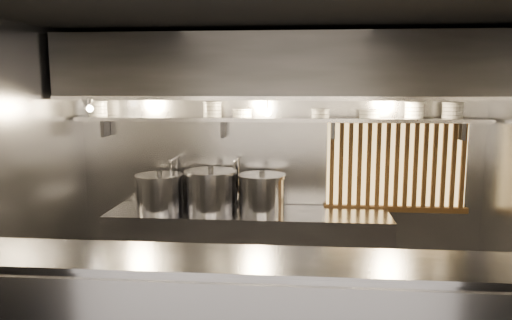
% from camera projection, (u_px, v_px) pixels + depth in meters
% --- Properties ---
extents(ceiling, '(4.50, 4.50, 0.00)m').
position_uv_depth(ceiling, '(270.00, 14.00, 3.92)').
color(ceiling, black).
rests_on(ceiling, wall_back).
extents(wall_back, '(4.50, 0.00, 4.50)m').
position_uv_depth(wall_back, '(278.00, 161.00, 5.61)').
color(wall_back, gray).
rests_on(wall_back, floor).
extents(wall_left, '(0.00, 3.00, 3.00)m').
position_uv_depth(wall_left, '(11.00, 183.00, 4.33)').
color(wall_left, gray).
rests_on(wall_left, floor).
extents(cooking_bench, '(3.00, 0.70, 0.90)m').
position_uv_depth(cooking_bench, '(248.00, 252.00, 5.41)').
color(cooking_bench, '#9B9BA1').
rests_on(cooking_bench, floor).
extents(bowl_shelf, '(4.40, 0.34, 0.04)m').
position_uv_depth(bowl_shelf, '(277.00, 119.00, 5.36)').
color(bowl_shelf, '#9B9BA1').
rests_on(bowl_shelf, wall_back).
extents(exhaust_hood, '(4.40, 0.81, 0.65)m').
position_uv_depth(exhaust_hood, '(277.00, 67.00, 5.06)').
color(exhaust_hood, '#2D2D30').
rests_on(exhaust_hood, ceiling).
extents(wood_screen, '(1.56, 0.09, 1.04)m').
position_uv_depth(wood_screen, '(396.00, 165.00, 5.45)').
color(wood_screen, '#EDC06B').
rests_on(wood_screen, wall_back).
extents(faucet_left, '(0.04, 0.30, 0.50)m').
position_uv_depth(faucet_left, '(175.00, 169.00, 5.59)').
color(faucet_left, silver).
rests_on(faucet_left, wall_back).
extents(faucet_right, '(0.04, 0.30, 0.50)m').
position_uv_depth(faucet_right, '(237.00, 170.00, 5.53)').
color(faucet_right, silver).
rests_on(faucet_right, wall_back).
extents(heat_lamp, '(0.25, 0.35, 0.20)m').
position_uv_depth(heat_lamp, '(88.00, 103.00, 5.04)').
color(heat_lamp, '#9B9BA1').
rests_on(heat_lamp, exhaust_hood).
extents(pendant_bulb, '(0.09, 0.09, 0.19)m').
position_uv_depth(pendant_bulb, '(267.00, 112.00, 5.24)').
color(pendant_bulb, '#2D2D30').
rests_on(pendant_bulb, exhaust_hood).
extents(stock_pot_left, '(0.76, 0.76, 0.47)m').
position_uv_depth(stock_pot_left, '(211.00, 190.00, 5.39)').
color(stock_pot_left, '#9B9BA1').
rests_on(stock_pot_left, cooking_bench).
extents(stock_pot_mid, '(0.67, 0.67, 0.43)m').
position_uv_depth(stock_pot_mid, '(160.00, 192.00, 5.40)').
color(stock_pot_mid, '#9B9BA1').
rests_on(stock_pot_mid, cooking_bench).
extents(stock_pot_right, '(0.58, 0.58, 0.44)m').
position_uv_depth(stock_pot_right, '(262.00, 193.00, 5.34)').
color(stock_pot_right, '#9B9BA1').
rests_on(stock_pot_right, cooking_bench).
extents(bowl_stack_0, '(0.21, 0.21, 0.17)m').
position_uv_depth(bowl_stack_0, '(98.00, 109.00, 5.52)').
color(bowl_stack_0, white).
rests_on(bowl_stack_0, bowl_shelf).
extents(bowl_stack_1, '(0.21, 0.21, 0.17)m').
position_uv_depth(bowl_stack_1, '(212.00, 109.00, 5.41)').
color(bowl_stack_1, white).
rests_on(bowl_stack_1, bowl_shelf).
extents(bowl_stack_2, '(0.22, 0.22, 0.09)m').
position_uv_depth(bowl_stack_2, '(242.00, 113.00, 5.38)').
color(bowl_stack_2, white).
rests_on(bowl_stack_2, bowl_shelf).
extents(bowl_stack_3, '(0.20, 0.20, 0.09)m').
position_uv_depth(bowl_stack_3, '(320.00, 113.00, 5.31)').
color(bowl_stack_3, white).
rests_on(bowl_stack_3, bowl_shelf).
extents(bowl_stack_4, '(0.23, 0.23, 0.09)m').
position_uv_depth(bowl_stack_4, '(370.00, 114.00, 5.27)').
color(bowl_stack_4, white).
rests_on(bowl_stack_4, bowl_shelf).
extents(bowl_stack_5, '(0.21, 0.21, 0.17)m').
position_uv_depth(bowl_stack_5, '(414.00, 110.00, 5.22)').
color(bowl_stack_5, white).
rests_on(bowl_stack_5, bowl_shelf).
extents(bowl_stack_6, '(0.23, 0.23, 0.17)m').
position_uv_depth(bowl_stack_6, '(453.00, 110.00, 5.18)').
color(bowl_stack_6, white).
rests_on(bowl_stack_6, bowl_shelf).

